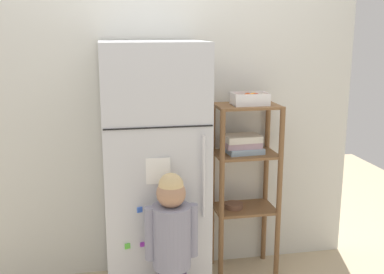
% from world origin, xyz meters
% --- Properties ---
extents(kitchen_wall_back, '(2.77, 0.03, 2.15)m').
position_xyz_m(kitchen_wall_back, '(0.00, 0.35, 1.08)').
color(kitchen_wall_back, silver).
rests_on(kitchen_wall_back, ground).
extents(refrigerator, '(0.64, 0.63, 1.65)m').
position_xyz_m(refrigerator, '(-0.11, 0.02, 0.83)').
color(refrigerator, silver).
rests_on(refrigerator, ground).
extents(child_standing, '(0.31, 0.23, 0.95)m').
position_xyz_m(child_standing, '(-0.07, -0.40, 0.57)').
color(child_standing, '#3E304F').
rests_on(child_standing, ground).
extents(pantry_shelf_unit, '(0.44, 0.31, 1.23)m').
position_xyz_m(pantry_shelf_unit, '(0.53, 0.16, 0.79)').
color(pantry_shelf_unit, brown).
rests_on(pantry_shelf_unit, ground).
extents(fruit_bin, '(0.24, 0.16, 0.08)m').
position_xyz_m(fruit_bin, '(0.56, 0.14, 1.26)').
color(fruit_bin, white).
rests_on(fruit_bin, pantry_shelf_unit).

